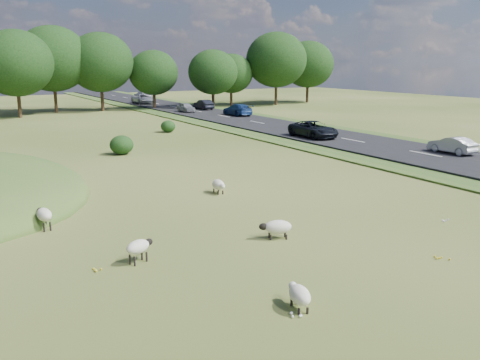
% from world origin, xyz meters
% --- Properties ---
extents(ground, '(160.00, 160.00, 0.00)m').
position_xyz_m(ground, '(0.00, 20.00, 0.00)').
color(ground, '#364E18').
rests_on(ground, ground).
extents(road, '(8.00, 150.00, 0.25)m').
position_xyz_m(road, '(20.00, 30.00, 0.12)').
color(road, black).
rests_on(road, ground).
extents(treeline, '(96.28, 14.66, 11.70)m').
position_xyz_m(treeline, '(-1.06, 55.44, 6.57)').
color(treeline, black).
rests_on(treeline, ground).
extents(shrubs, '(26.90, 12.02, 1.58)m').
position_xyz_m(shrubs, '(-5.44, 26.52, 0.73)').
color(shrubs, black).
rests_on(shrubs, ground).
extents(sheep_0, '(1.38, 0.96, 0.77)m').
position_xyz_m(sheep_0, '(0.19, -2.20, 0.48)').
color(sheep_0, beige).
rests_on(sheep_0, ground).
extents(sheep_1, '(0.65, 1.31, 0.74)m').
position_xyz_m(sheep_1, '(1.58, 5.60, 0.47)').
color(sheep_1, beige).
rests_on(sheep_1, ground).
extents(sheep_2, '(0.68, 1.30, 0.92)m').
position_xyz_m(sheep_2, '(-7.65, 3.61, 0.64)').
color(sheep_2, beige).
rests_on(sheep_2, ground).
extents(sheep_3, '(1.21, 0.85, 0.84)m').
position_xyz_m(sheep_3, '(-5.46, -2.00, 0.59)').
color(sheep_3, beige).
rests_on(sheep_3, ground).
extents(sheep_4, '(0.78, 1.28, 0.71)m').
position_xyz_m(sheep_4, '(-2.68, -7.71, 0.45)').
color(sheep_4, beige).
rests_on(sheep_4, ground).
extents(car_0, '(1.44, 4.12, 1.36)m').
position_xyz_m(car_0, '(21.90, 49.79, 0.93)').
color(car_0, black).
rests_on(car_0, road).
extents(car_1, '(2.04, 5.01, 1.45)m').
position_xyz_m(car_1, '(21.90, 39.90, 0.98)').
color(car_1, navy).
rests_on(car_1, road).
extents(car_2, '(1.29, 3.70, 1.22)m').
position_xyz_m(car_2, '(21.90, 7.23, 0.86)').
color(car_2, '#A5A7AD').
rests_on(car_2, road).
extents(car_3, '(2.52, 5.45, 1.52)m').
position_xyz_m(car_3, '(18.10, 64.37, 1.01)').
color(car_3, '#ADB1B5').
rests_on(car_3, road).
extents(car_4, '(2.39, 5.19, 1.44)m').
position_xyz_m(car_4, '(18.10, 19.13, 0.97)').
color(car_4, black).
rests_on(car_4, road).
extents(car_5, '(1.46, 3.63, 1.24)m').
position_xyz_m(car_5, '(18.10, 47.28, 0.87)').
color(car_5, '#989B9F').
rests_on(car_5, road).
extents(car_6, '(2.10, 5.17, 1.50)m').
position_xyz_m(car_6, '(21.90, 75.25, 1.00)').
color(car_6, silver).
rests_on(car_6, road).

